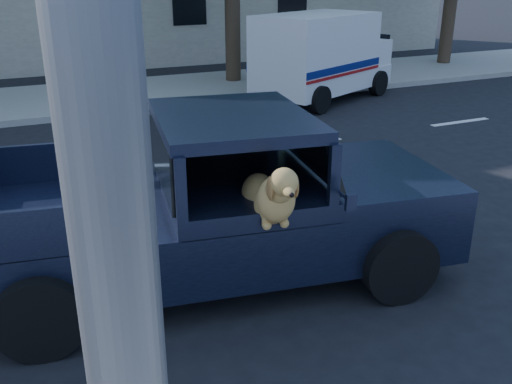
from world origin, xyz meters
TOP-DOWN VIEW (x-y plane):
  - ground at (0.00, 0.00)m, footprint 120.00×120.00m
  - far_sidewalk at (0.00, 9.20)m, footprint 60.00×4.00m
  - lane_stripes at (2.00, 3.40)m, footprint 21.60×0.14m
  - pickup_truck at (0.40, -0.73)m, footprint 5.48×3.07m
  - mail_truck at (6.34, 6.82)m, footprint 4.41×3.34m

SIDE VIEW (x-z plane):
  - ground at x=0.00m, z-range 0.00..0.00m
  - lane_stripes at x=2.00m, z-range 0.00..0.01m
  - far_sidewalk at x=0.00m, z-range 0.00..0.15m
  - pickup_truck at x=0.40m, z-range -0.30..1.57m
  - mail_truck at x=6.34m, z-range -0.14..2.06m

